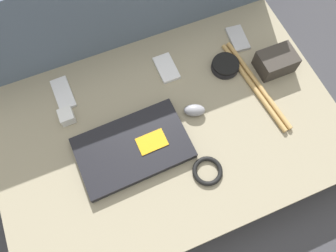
# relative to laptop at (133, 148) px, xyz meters

# --- Properties ---
(ground_plane) EXTENTS (8.00, 8.00, 0.00)m
(ground_plane) POSITION_rel_laptop_xyz_m (0.13, 0.02, -0.15)
(ground_plane) COLOR #38383D
(couch_seat) EXTENTS (1.11, 0.73, 0.14)m
(couch_seat) POSITION_rel_laptop_xyz_m (0.13, 0.02, -0.08)
(couch_seat) COLOR gray
(couch_seat) RESTS_ON ground_plane
(couch_backrest) EXTENTS (1.11, 0.20, 0.47)m
(couch_backrest) POSITION_rel_laptop_xyz_m (0.13, 0.49, 0.08)
(couch_backrest) COLOR slate
(couch_backrest) RESTS_ON ground_plane
(laptop) EXTENTS (0.35, 0.22, 0.03)m
(laptop) POSITION_rel_laptop_xyz_m (0.00, 0.00, 0.00)
(laptop) COLOR black
(laptop) RESTS_ON couch_seat
(computer_mouse) EXTENTS (0.08, 0.06, 0.04)m
(computer_mouse) POSITION_rel_laptop_xyz_m (0.23, 0.04, 0.00)
(computer_mouse) COLOR gray
(computer_mouse) RESTS_ON couch_seat
(speaker_puck) EXTENTS (0.10, 0.10, 0.03)m
(speaker_puck) POSITION_rel_laptop_xyz_m (0.40, 0.16, 0.00)
(speaker_puck) COLOR black
(speaker_puck) RESTS_ON couch_seat
(phone_silver) EXTENTS (0.06, 0.11, 0.01)m
(phone_silver) POSITION_rel_laptop_xyz_m (0.21, 0.24, -0.01)
(phone_silver) COLOR silver
(phone_silver) RESTS_ON couch_seat
(phone_black) EXTENTS (0.06, 0.13, 0.01)m
(phone_black) POSITION_rel_laptop_xyz_m (-0.15, 0.28, -0.01)
(phone_black) COLOR silver
(phone_black) RESTS_ON couch_seat
(phone_small) EXTENTS (0.07, 0.11, 0.01)m
(phone_small) POSITION_rel_laptop_xyz_m (0.50, 0.25, -0.01)
(phone_small) COLOR #B7B7BC
(phone_small) RESTS_ON couch_seat
(camera_pouch) EXTENTS (0.13, 0.09, 0.07)m
(camera_pouch) POSITION_rel_laptop_xyz_m (0.56, 0.10, 0.02)
(camera_pouch) COLOR #38332D
(camera_pouch) RESTS_ON couch_seat
(charger_brick) EXTENTS (0.05, 0.05, 0.04)m
(charger_brick) POSITION_rel_laptop_xyz_m (-0.16, 0.18, 0.00)
(charger_brick) COLOR silver
(charger_brick) RESTS_ON couch_seat
(cable_coil) EXTENTS (0.09, 0.09, 0.01)m
(cable_coil) POSITION_rel_laptop_xyz_m (0.18, -0.15, -0.01)
(cable_coil) COLOR black
(cable_coil) RESTS_ON couch_seat
(drumstick_pair) EXTENTS (0.07, 0.38, 0.02)m
(drumstick_pair) POSITION_rel_laptop_xyz_m (0.46, 0.06, -0.01)
(drumstick_pair) COLOR tan
(drumstick_pair) RESTS_ON couch_seat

